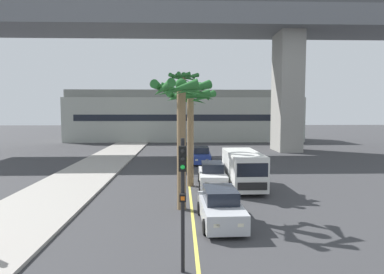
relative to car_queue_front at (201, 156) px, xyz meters
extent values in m
cube|color=#9E9991|center=(-9.37, -12.90, -0.65)|extent=(4.80, 80.00, 0.15)
cube|color=#DBCC4C|center=(-1.37, -4.90, -0.72)|extent=(0.14, 56.00, 0.01)
cube|color=slate|center=(-1.37, 9.54, 14.97)|extent=(63.23, 8.00, 2.40)
cube|color=#47494C|center=(-1.37, 13.24, 17.07)|extent=(63.23, 0.50, 1.80)
cube|color=gray|center=(11.22, 9.54, 6.53)|extent=(2.80, 4.40, 14.49)
cube|color=#ADB2A8|center=(-1.37, 24.26, 2.82)|extent=(38.17, 8.00, 7.07)
cube|color=gray|center=(-1.37, 24.26, 6.95)|extent=(37.41, 7.20, 1.20)
cube|color=black|center=(-1.37, 20.24, 3.17)|extent=(34.35, 0.04, 1.00)
cube|color=navy|center=(0.00, -0.03, -0.14)|extent=(1.85, 4.16, 0.80)
cube|color=black|center=(0.00, 0.12, 0.54)|extent=(1.47, 2.10, 0.60)
cube|color=#F2EDCC|center=(0.39, -2.06, -0.09)|extent=(0.24, 0.09, 0.14)
cube|color=#F2EDCC|center=(-0.54, -2.02, -0.09)|extent=(0.24, 0.09, 0.14)
cylinder|color=black|center=(0.76, -1.33, -0.40)|extent=(0.24, 0.65, 0.64)
cylinder|color=black|center=(-0.85, -1.27, -0.40)|extent=(0.24, 0.65, 0.64)
cylinder|color=black|center=(0.85, 1.21, -0.40)|extent=(0.24, 0.65, 0.64)
cylinder|color=black|center=(-0.76, 1.27, -0.40)|extent=(0.24, 0.65, 0.64)
cube|color=#B7BABF|center=(-0.16, -16.74, -0.14)|extent=(1.83, 4.15, 0.80)
cube|color=black|center=(-0.16, -16.59, 0.54)|extent=(1.46, 2.10, 0.60)
cube|color=#F2EDCC|center=(0.38, -18.73, -0.09)|extent=(0.24, 0.09, 0.14)
cube|color=#F2EDCC|center=(-0.56, -18.76, -0.09)|extent=(0.24, 0.09, 0.14)
cylinder|color=black|center=(0.69, -17.98, -0.40)|extent=(0.24, 0.65, 0.64)
cylinder|color=black|center=(-0.92, -18.04, -0.40)|extent=(0.24, 0.65, 0.64)
cylinder|color=black|center=(0.61, -15.44, -0.40)|extent=(0.24, 0.65, 0.64)
cylinder|color=black|center=(-1.01, -15.50, -0.40)|extent=(0.24, 0.65, 0.64)
cube|color=white|center=(0.16, -9.43, -0.14)|extent=(1.81, 4.14, 0.80)
cube|color=black|center=(0.16, -9.28, 0.54)|extent=(1.45, 2.09, 0.60)
cube|color=#F2EDCC|center=(0.57, -11.46, -0.09)|extent=(0.24, 0.09, 0.14)
cube|color=#F2EDCC|center=(-0.36, -11.43, -0.09)|extent=(0.24, 0.09, 0.14)
cylinder|color=black|center=(0.93, -10.73, -0.40)|extent=(0.24, 0.65, 0.64)
cylinder|color=black|center=(-0.68, -10.68, -0.40)|extent=(0.24, 0.65, 0.64)
cylinder|color=black|center=(1.00, -8.19, -0.40)|extent=(0.24, 0.65, 0.64)
cylinder|color=black|center=(-0.62, -8.14, -0.40)|extent=(0.24, 0.65, 0.64)
cube|color=silver|center=(2.09, -10.15, 0.59)|extent=(2.09, 5.23, 2.10)
cube|color=black|center=(2.13, -12.71, 0.94)|extent=(1.80, 0.11, 0.80)
cube|color=black|center=(2.13, -12.77, 0.01)|extent=(1.70, 0.09, 0.44)
cylinder|color=black|center=(3.06, -11.69, -0.34)|extent=(0.27, 0.76, 0.76)
cylinder|color=black|center=(1.16, -11.72, -0.34)|extent=(0.27, 0.76, 0.76)
cylinder|color=black|center=(3.01, -8.57, -0.34)|extent=(0.27, 0.76, 0.76)
cylinder|color=black|center=(1.11, -8.60, -0.34)|extent=(0.27, 0.76, 0.76)
cylinder|color=black|center=(-1.86, -21.12, 1.38)|extent=(0.12, 0.12, 4.20)
cube|color=black|center=(-1.86, -21.26, 2.88)|extent=(0.24, 0.20, 0.76)
sphere|color=black|center=(-1.86, -21.36, 3.12)|extent=(0.14, 0.14, 0.14)
sphere|color=black|center=(-1.86, -21.36, 2.88)|extent=(0.14, 0.14, 0.14)
sphere|color=#19D83F|center=(-1.86, -21.36, 2.64)|extent=(0.14, 0.14, 0.14)
cube|color=black|center=(-1.86, -21.24, 1.68)|extent=(0.20, 0.16, 0.24)
cube|color=orange|center=(-1.86, -21.32, 1.68)|extent=(0.12, 0.03, 0.12)
cylinder|color=black|center=(-1.68, -5.58, 1.38)|extent=(0.12, 0.12, 4.20)
cube|color=black|center=(-1.68, -5.72, 2.88)|extent=(0.24, 0.20, 0.76)
sphere|color=black|center=(-1.68, -5.82, 3.12)|extent=(0.14, 0.14, 0.14)
sphere|color=black|center=(-1.68, -5.82, 2.88)|extent=(0.14, 0.14, 0.14)
sphere|color=#19D83F|center=(-1.68, -5.82, 2.64)|extent=(0.14, 0.14, 0.14)
cube|color=black|center=(-1.68, -5.70, 1.68)|extent=(0.20, 0.16, 0.24)
cube|color=orange|center=(-1.68, -5.78, 1.68)|extent=(0.12, 0.03, 0.12)
cylinder|color=brown|center=(-1.30, -9.38, 2.28)|extent=(0.44, 0.44, 6.00)
sphere|color=#236028|center=(-1.30, -9.38, 5.43)|extent=(0.60, 0.60, 0.60)
cone|color=#236028|center=(-0.20, -9.34, 5.18)|extent=(0.52, 2.26, 0.93)
cone|color=#236028|center=(-0.57, -8.56, 5.24)|extent=(1.97, 1.82, 0.82)
cone|color=#236028|center=(-1.25, -8.28, 5.10)|extent=(2.26, 0.54, 1.05)
cone|color=#236028|center=(-1.80, -8.40, 5.06)|extent=(2.19, 1.40, 1.12)
cone|color=#236028|center=(-2.34, -9.02, 5.21)|extent=(1.14, 2.27, 0.87)
cone|color=#236028|center=(-2.30, -9.84, 5.21)|extent=(1.33, 2.23, 0.87)
cone|color=#236028|center=(-1.95, -10.27, 5.18)|extent=(2.08, 1.68, 0.92)
cone|color=#236028|center=(-1.19, -10.48, 5.19)|extent=(2.28, 0.66, 0.90)
cone|color=#236028|center=(-0.55, -10.19, 5.13)|extent=(1.95, 1.84, 1.01)
cylinder|color=brown|center=(-1.62, 3.33, 3.55)|extent=(0.35, 0.35, 8.53)
sphere|color=#236028|center=(-1.62, 3.33, 7.96)|extent=(0.60, 0.60, 0.60)
cone|color=#236028|center=(-0.58, 3.36, 7.69)|extent=(0.49, 2.13, 0.96)
cone|color=#236028|center=(-1.06, 4.20, 7.68)|extent=(2.02, 1.52, 0.96)
cone|color=#236028|center=(-1.85, 4.34, 7.65)|extent=(2.16, 0.89, 1.01)
cone|color=#236028|center=(-2.50, 3.89, 7.76)|extent=(1.51, 2.03, 0.83)
cone|color=#236028|center=(-2.56, 2.89, 7.77)|extent=(1.31, 2.11, 0.81)
cone|color=#236028|center=(-1.96, 2.35, 7.71)|extent=(2.15, 1.12, 0.91)
cone|color=#236028|center=(-0.98, 2.51, 7.72)|extent=(1.95, 1.65, 0.90)
cylinder|color=brown|center=(-1.90, -14.55, 2.36)|extent=(0.45, 0.45, 6.17)
sphere|color=#236028|center=(-1.90, -14.55, 5.60)|extent=(0.60, 0.60, 0.60)
cone|color=#236028|center=(-0.88, -14.49, 5.42)|extent=(0.55, 2.10, 0.78)
cone|color=#236028|center=(-1.23, -13.77, 5.35)|extent=(1.86, 1.69, 0.92)
cone|color=#236028|center=(-2.00, -13.53, 5.32)|extent=(2.11, 0.65, 0.97)
cone|color=#236028|center=(-2.85, -14.18, 5.39)|extent=(1.15, 2.10, 0.84)
cone|color=#236028|center=(-2.80, -15.03, 5.34)|extent=(1.37, 2.04, 0.93)
cone|color=#236028|center=(-2.07, -15.55, 5.31)|extent=(2.12, 0.80, 0.98)
cone|color=#236028|center=(-1.36, -15.41, 5.33)|extent=(2.00, 1.48, 0.95)
camera|label=1|loc=(-1.90, -31.00, 4.32)|focal=30.73mm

